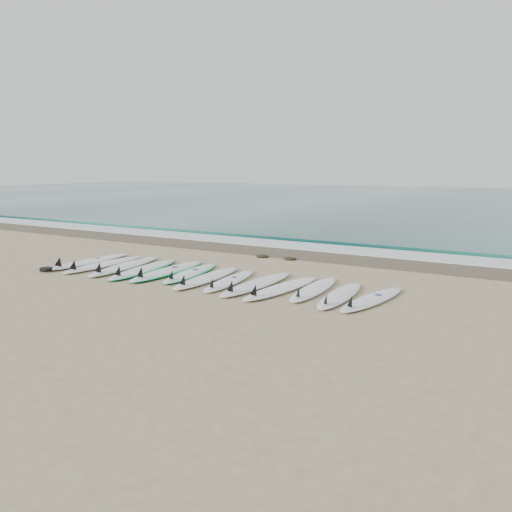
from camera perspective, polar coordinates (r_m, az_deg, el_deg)
The scene contains 21 objects.
ground at distance 11.79m, azimuth -5.38°, elevation -2.62°, with size 120.00×120.00×0.00m, color tan.
ocean at distance 42.44m, azimuth 21.27°, elevation 5.95°, with size 120.00×55.00×0.03m, color #1B5D52.
wet_sand_band at distance 15.24m, azimuth 3.64°, elevation 0.33°, with size 120.00×1.80×0.01m, color brown.
foam_band at distance 16.48m, azimuth 5.83°, elevation 1.09°, with size 120.00×1.40×0.04m, color silver.
wave_crest at distance 17.84m, azimuth 7.84°, elevation 1.83°, with size 120.00×1.00×0.10m, color #1B5D52.
surfboard_0 at distance 14.32m, azimuth -18.66°, elevation -0.59°, with size 0.63×2.80×0.36m.
surfboard_1 at distance 13.78m, azimuth -17.19°, elevation -0.91°, with size 0.63×2.76×0.35m.
surfboard_2 at distance 13.35m, azimuth -14.91°, elevation -1.14°, with size 1.04×2.92×0.37m.
surfboard_3 at distance 12.89m, azimuth -12.80°, elevation -1.49°, with size 1.08×2.87×0.36m.
surfboard_4 at distance 12.55m, azimuth -10.12°, elevation -1.70°, with size 0.86×2.90×0.36m.
surfboard_5 at distance 12.25m, azimuth -7.55°, elevation -1.95°, with size 1.02×2.59×0.32m.
surfboard_6 at distance 11.63m, azimuth -5.76°, elevation -2.51°, with size 0.74×2.72×0.34m.
surfboard_7 at distance 11.31m, azimuth -3.15°, elevation -2.86°, with size 0.82×2.43×0.31m.
surfboard_8 at distance 10.95m, azimuth -0.07°, elevation -3.23°, with size 0.66×2.76×0.35m.
surfboard_9 at distance 10.60m, azimuth 2.76°, elevation -3.71°, with size 0.86×2.68×0.34m.
surfboard_10 at distance 10.60m, azimuth 6.55°, elevation -3.79°, with size 0.65×2.47×0.31m.
surfboard_11 at distance 10.16m, azimuth 9.50°, elevation -4.48°, with size 0.63×2.43×0.31m.
surfboard_12 at distance 10.00m, azimuth 13.02°, elevation -4.85°, with size 0.89×2.46×0.31m.
seaweed_near at distance 14.52m, azimuth 0.69°, elevation -0.01°, with size 0.39×0.30×0.08m, color black.
seaweed_far at distance 14.17m, azimuth 3.87°, elevation -0.29°, with size 0.39×0.30×0.08m, color black.
leash_coil at distance 13.66m, azimuth -22.82°, elevation -1.41°, with size 0.46×0.36×0.11m.
Camera 1 is at (6.74, -9.32, 2.59)m, focal length 35.00 mm.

